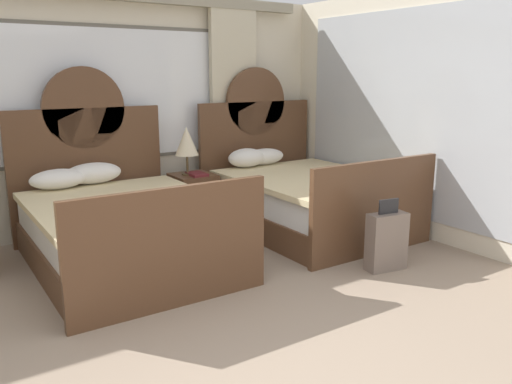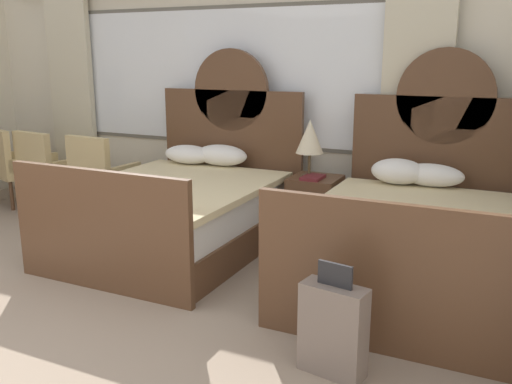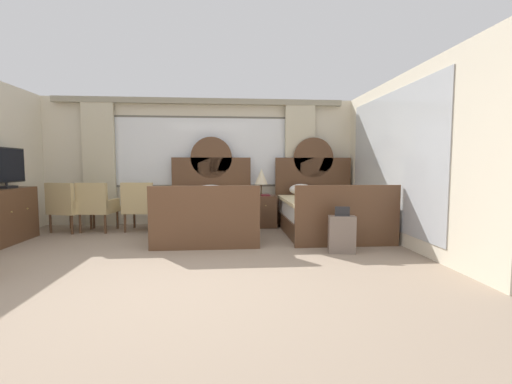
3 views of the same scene
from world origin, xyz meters
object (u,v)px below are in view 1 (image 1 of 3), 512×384
Objects in this scene: suitcase_on_floor at (387,241)px; book_on_nightstand at (197,174)px; nightstand_between_beds at (194,201)px; table_lamp_on_nightstand at (187,142)px; bed_near_window at (122,226)px; bed_near_mirror at (303,196)px.

book_on_nightstand is at bearing 113.01° from suitcase_on_floor.
nightstand_between_beds is 0.96× the size of suitcase_on_floor.
table_lamp_on_nightstand is at bearing 179.94° from nightstand_between_beds.
nightstand_between_beds is at bearing 112.23° from suitcase_on_floor.
table_lamp_on_nightstand is at bearing 128.02° from book_on_nightstand.
bed_near_window reaches higher than book_on_nightstand.
bed_near_window is 2.20m from bed_near_mirror.
bed_near_mirror is 1.51m from suitcase_on_floor.
bed_near_mirror is 3.43× the size of nightstand_between_beds.
bed_near_window reaches higher than nightstand_between_beds.
bed_near_window reaches higher than suitcase_on_floor.
suitcase_on_floor is (2.00, -1.50, -0.11)m from bed_near_window.
bed_near_mirror reaches higher than book_on_nightstand.
table_lamp_on_nightstand reaches higher than nightstand_between_beds.
table_lamp_on_nightstand is 2.50m from suitcase_on_floor.
table_lamp_on_nightstand is 0.39m from book_on_nightstand.
book_on_nightstand is 2.30m from suitcase_on_floor.
nightstand_between_beds is (-1.09, 0.69, -0.06)m from bed_near_mirror.
suitcase_on_floor is (0.89, -2.18, -0.05)m from nightstand_between_beds.
bed_near_mirror is 1.27m from book_on_nightstand.
bed_near_window is 1.00× the size of bed_near_mirror.
book_on_nightstand is (0.00, -0.09, 0.34)m from nightstand_between_beds.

